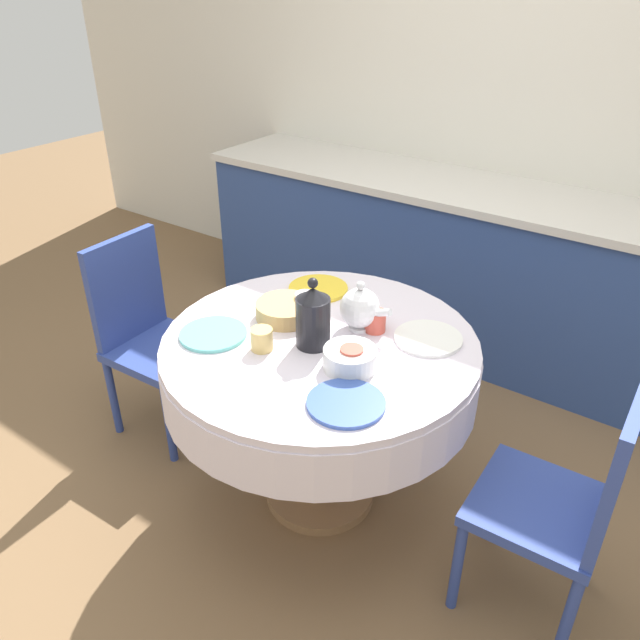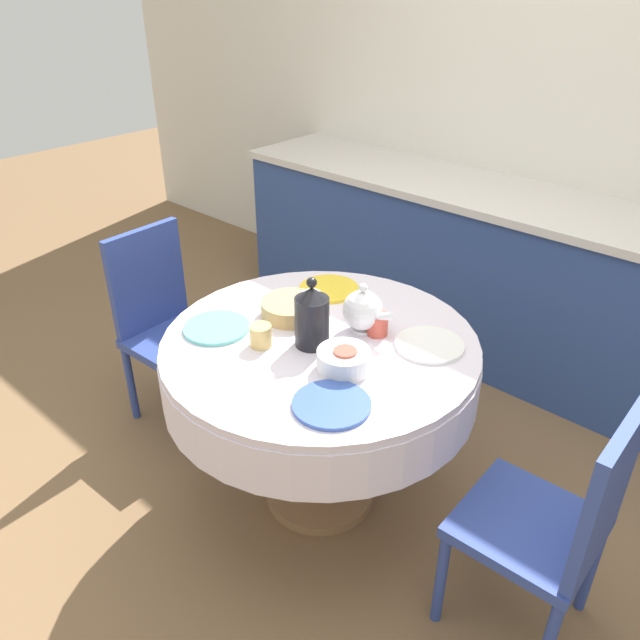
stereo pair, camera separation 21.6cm
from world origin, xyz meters
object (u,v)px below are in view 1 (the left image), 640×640
chair_left (570,498)px  teapot (360,308)px  coffee_carafe (313,317)px  chair_right (148,329)px

chair_left → teapot: bearing=80.1°
coffee_carafe → teapot: 0.20m
chair_left → teapot: (-0.84, 0.12, 0.34)m
teapot → chair_right: bearing=-169.4°
chair_right → coffee_carafe: bearing=87.4°
chair_right → coffee_carafe: (0.91, -0.00, 0.37)m
coffee_carafe → chair_left: bearing=4.5°
chair_left → teapot: 0.91m
teapot → chair_left: bearing=-7.9°
chair_left → chair_right: 1.82m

